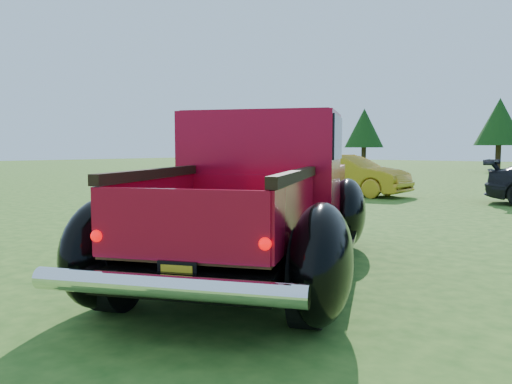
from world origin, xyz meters
name	(u,v)px	position (x,y,z in m)	size (l,w,h in m)	color
ground	(247,249)	(0.00, 0.00, 0.00)	(120.00, 120.00, 0.00)	#295518
tree_far_west	(266,127)	(-22.00, 30.00, 3.52)	(3.33, 3.33, 5.20)	#332114
tree_west	(364,128)	(-12.00, 29.00, 3.11)	(2.94, 2.94, 4.60)	#332114
tree_mid_left	(499,122)	(-3.00, 31.00, 3.38)	(3.20, 3.20, 5.00)	#332114
pickup_truck	(262,193)	(0.85, -0.71, 0.98)	(4.31, 5.90, 2.06)	black
show_car_red	(206,174)	(-8.50, 7.98, 0.59)	(1.39, 3.47, 1.18)	#9C0E0E
show_car_yellow	(347,175)	(-3.06, 9.23, 0.69)	(1.45, 4.16, 1.37)	#B38417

